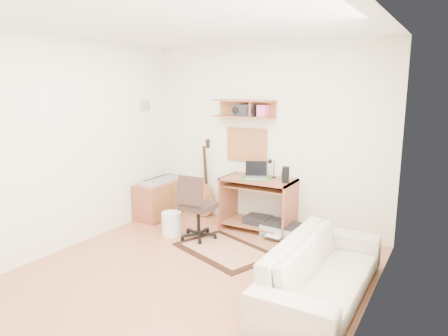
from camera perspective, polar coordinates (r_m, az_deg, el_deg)
The scene contains 22 objects.
floor at distance 4.61m, azimuth -5.07°, elevation -14.81°, with size 3.60×4.00×0.01m, color #BB734E.
ceiling at distance 4.18m, azimuth -5.73°, elevation 19.26°, with size 3.60×4.00×0.01m, color white.
back_wall at distance 5.94m, azimuth 5.88°, elevation 4.27°, with size 3.60×0.01×2.60m, color white.
left_wall at distance 5.44m, azimuth -21.12°, elevation 2.93°, with size 0.01×4.00×2.60m, color white.
right_wall at distance 3.50m, azimuth 19.50°, elevation -1.27°, with size 0.01×4.00×2.60m, color white.
wall_shelf at distance 5.91m, azimuth 2.76°, elevation 8.18°, with size 0.90×0.25×0.26m, color #995236.
cork_board at distance 6.06m, azimuth 3.17°, elevation 3.22°, with size 0.64×0.03×0.49m, color #A18B50.
wall_photo at distance 6.43m, azimuth -10.82°, elevation 8.43°, with size 0.02×0.20×0.15m, color #4C8CBF.
desk at distance 5.87m, azimuth 4.74°, elevation -5.03°, with size 1.00×0.55×0.75m, color #995236, non-canonical shape.
laptop at distance 5.74m, azimuth 4.46°, elevation -0.33°, with size 0.30×0.30×0.23m, color silver, non-canonical shape.
speaker at distance 5.54m, azimuth 8.52°, elevation -0.92°, with size 0.10×0.10×0.22m, color black.
desk_lamp at distance 5.80m, azimuth 6.91°, elevation -0.09°, with size 0.09×0.09×0.27m, color black, non-canonical shape.
pencil_cup at distance 5.72m, azimuth 8.27°, elevation -1.08°, with size 0.08×0.08×0.11m, color #335D9B.
boombox at distance 5.90m, azimuth 2.93°, elevation 7.98°, with size 0.32×0.15×0.16m, color black.
rug at distance 5.25m, azimuth 0.08°, elevation -11.27°, with size 1.19×0.80×0.02m, color beige.
task_chair at distance 5.50m, azimuth -3.57°, elevation -5.29°, with size 0.46×0.46×0.90m, color #31221D, non-canonical shape.
cabinet at distance 6.57m, azimuth -8.68°, elevation -4.23°, with size 0.40×0.90×0.55m, color #995236.
music_keyboard at distance 6.50m, azimuth -8.76°, elevation -1.63°, with size 0.23×0.72×0.06m, color #B2B5BA.
guitar at distance 6.39m, azimuth -2.82°, elevation -1.45°, with size 0.33×0.20×1.22m, color #A26431, non-canonical shape.
waste_basket at distance 5.76m, azimuth -7.25°, elevation -7.64°, with size 0.27×0.27×0.32m, color white.
printer at distance 5.76m, azimuth 7.93°, elevation -8.47°, with size 0.48×0.37×0.18m, color #A5A8AA.
sofa at distance 4.14m, azimuth 13.50°, elevation -12.38°, with size 1.95×0.57×0.76m, color beige.
Camera 1 is at (2.40, -3.38, 2.03)m, focal length 33.08 mm.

